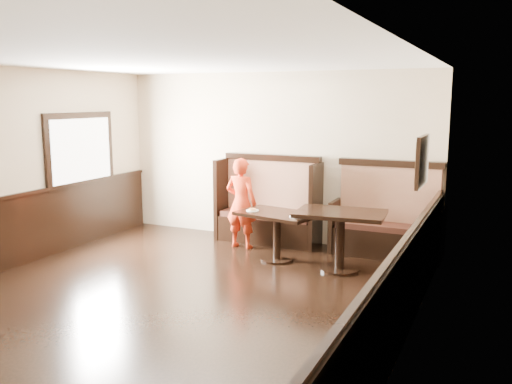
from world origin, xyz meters
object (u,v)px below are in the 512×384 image
Objects in this scene: booth_neighbor at (386,224)px; table_neighbor at (340,226)px; table_main at (277,224)px; booth_main at (269,210)px; child at (241,203)px.

booth_neighbor is 1.30× the size of table_neighbor.
booth_neighbor is at bearing 45.04° from table_main.
booth_neighbor is at bearing -0.05° from booth_main.
booth_neighbor reaches higher than table_main.
table_main is 0.98× the size of table_neighbor.
booth_main reaches higher than child.
child is (-0.25, -0.53, 0.20)m from booth_main.
booth_main is 0.62m from child.
table_main is (-1.41, -0.95, 0.07)m from booth_neighbor.
table_main is at bearing 154.04° from child.
table_neighbor is (0.98, -0.07, 0.07)m from table_main.
booth_main is 1.06× the size of booth_neighbor.
booth_neighbor is 1.12m from table_neighbor.
booth_main is at bearing 140.98° from table_neighbor.
child is at bearing 163.42° from table_main.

